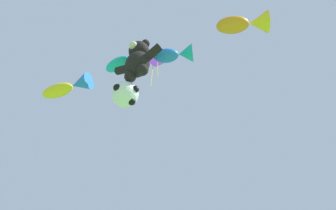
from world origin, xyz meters
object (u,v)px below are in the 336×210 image
Objects in this scene: fish_kite_tangerine at (245,24)px; fish_kite_teal at (126,59)px; soccer_ball_kite at (125,95)px; fish_kite_cobalt at (176,55)px; fish_kite_goldfin at (69,87)px; teddy_bear_kite at (138,60)px; diamond_kite at (155,61)px.

fish_kite_teal is at bearing -165.71° from fish_kite_tangerine.
soccer_ball_kite is 2.80m from fish_kite_teal.
soccer_ball_kite is 5.66m from fish_kite_tangerine.
soccer_ball_kite is 0.50× the size of fish_kite_tangerine.
fish_kite_cobalt is (-3.03, -0.50, -0.34)m from fish_kite_tangerine.
fish_kite_goldfin is at bearing -165.49° from fish_kite_cobalt.
fish_kite_tangerine is at bearing 16.41° from soccer_ball_kite.
fish_kite_tangerine reaches higher than fish_kite_teal.
soccer_ball_kite is 0.44× the size of fish_kite_goldfin.
soccer_ball_kite is 3.98m from fish_kite_goldfin.
fish_kite_cobalt reaches higher than teddy_bear_kite.
fish_kite_cobalt reaches higher than fish_kite_goldfin.
diamond_kite is (3.14, 2.22, 2.32)m from fish_kite_goldfin.
teddy_bear_kite is 0.79× the size of diamond_kite.
fish_kite_cobalt is 0.63× the size of diamond_kite.
fish_kite_cobalt is 0.93× the size of fish_kite_teal.
fish_kite_teal reaches higher than soccer_ball_kite.
fish_kite_teal is at bearing 9.44° from fish_kite_goldfin.
fish_kite_goldfin is at bearing -167.43° from fish_kite_tangerine.
diamond_kite is (-0.08, 1.84, 4.63)m from soccer_ball_kite.
fish_kite_tangerine is at bearing -5.32° from diamond_kite.
fish_kite_goldfin is (-3.22, -0.38, 2.31)m from soccer_ball_kite.
teddy_bear_kite is 4.60m from fish_kite_tangerine.
soccer_ball_kite is 0.57× the size of fish_kite_teal.
fish_kite_tangerine is at bearing 12.57° from fish_kite_goldfin.
teddy_bear_kite is at bearing -137.32° from fish_kite_cobalt.
fish_kite_cobalt is 0.72× the size of fish_kite_goldfin.
fish_kite_cobalt is at bearing 27.79° from soccer_ball_kite.
fish_kite_tangerine is (4.72, 1.39, 2.78)m from soccer_ball_kite.
teddy_bear_kite is at bearing -159.59° from fish_kite_tangerine.
teddy_bear_kite is at bearing 3.31° from fish_kite_goldfin.
fish_kite_teal is at bearing -99.15° from diamond_kite.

